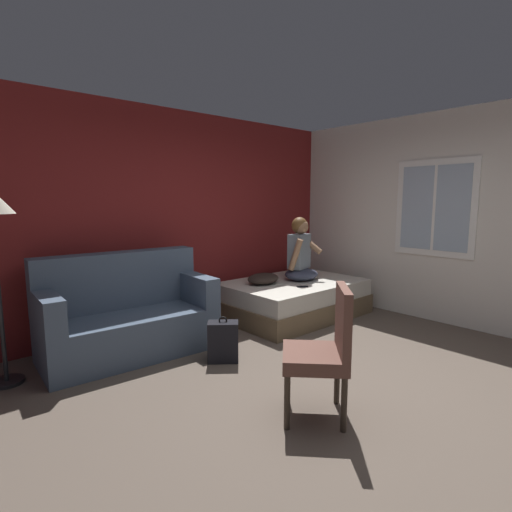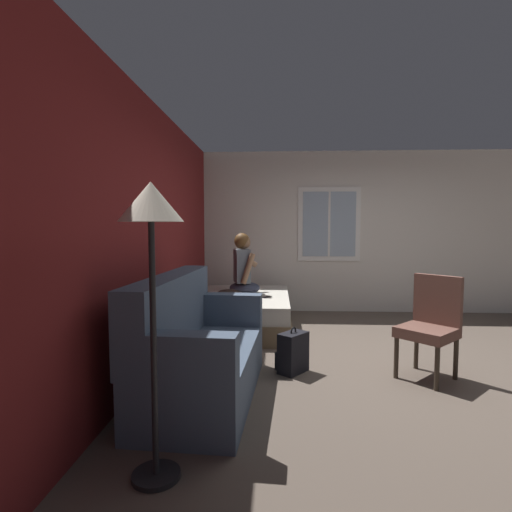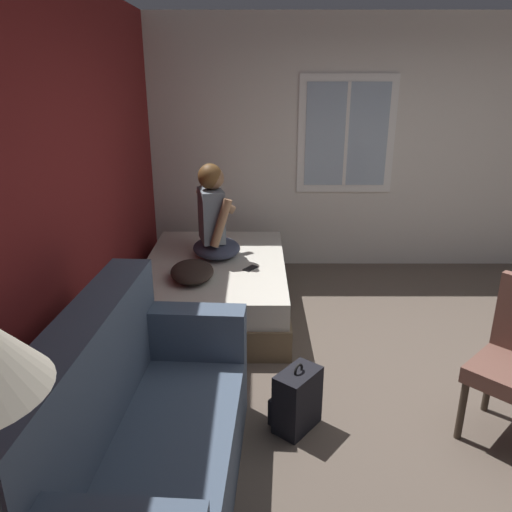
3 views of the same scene
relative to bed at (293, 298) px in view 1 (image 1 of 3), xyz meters
name	(u,v)px [view 1 (image 1 of 3)]	position (x,y,z in m)	size (l,w,h in m)	color
ground_plane	(332,391)	(-1.38, -1.75, -0.24)	(40.00, 40.00, 0.00)	brown
wall_back_accent	(172,219)	(-1.38, 0.85, 1.11)	(10.16, 0.16, 2.70)	maroon
wall_side_with_window	(469,219)	(1.28, -1.74, 1.12)	(0.19, 6.44, 2.70)	silver
bed	(293,298)	(0.00, 0.00, 0.00)	(1.91, 1.32, 0.48)	brown
couch	(127,316)	(-2.30, 0.21, 0.16)	(1.75, 0.92, 1.04)	#47566B
side_chair	(324,347)	(-1.74, -1.95, 0.30)	(0.65, 0.65, 0.98)	#382D23
person_seated	(300,255)	(0.15, 0.01, 0.60)	(0.62, 0.56, 0.88)	#383D51
backpack	(223,342)	(-1.68, -0.63, -0.04)	(0.35, 0.35, 0.46)	black
throw_pillow	(263,279)	(-0.42, 0.15, 0.31)	(0.48, 0.36, 0.14)	#2D231E
cell_phone	(302,287)	(-0.18, -0.33, 0.25)	(0.07, 0.14, 0.01)	black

